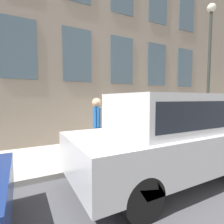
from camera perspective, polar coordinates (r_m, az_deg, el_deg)
name	(u,v)px	position (r m, az deg, el deg)	size (l,w,h in m)	color
ground_plane	(139,162)	(5.32, 8.86, -15.89)	(80.00, 80.00, 0.00)	#47474C
sidewalk	(117,148)	(6.36, 1.54, -11.80)	(2.66, 60.00, 0.13)	#B2ADA3
building_facade	(99,44)	(7.78, -4.14, 21.37)	(0.33, 40.00, 8.22)	gray
fire_hydrant	(127,142)	(5.57, 4.86, -9.76)	(0.31, 0.43, 0.68)	gold
person	(97,121)	(5.32, -5.03, -2.90)	(0.42, 0.28, 1.72)	#998466
parked_truck_silver_near	(170,132)	(4.18, 18.55, -6.15)	(1.91, 4.43, 1.94)	black
street_lamp	(209,56)	(9.05, 29.22, 15.65)	(0.36, 0.36, 5.76)	#2D332D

